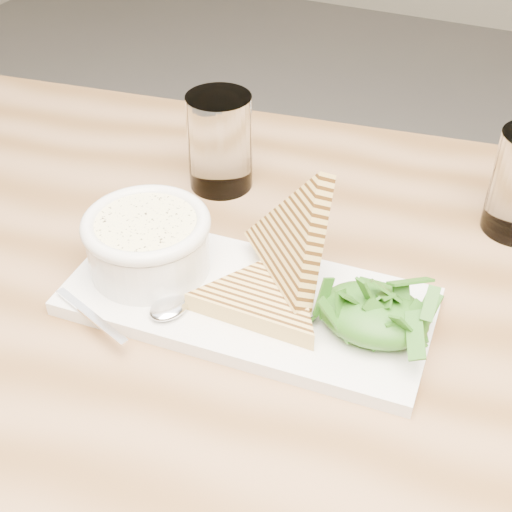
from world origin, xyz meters
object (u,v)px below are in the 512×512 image
at_px(table_top, 230,318).
at_px(platter, 248,301).
at_px(soup_bowl, 149,249).
at_px(glass_near, 220,142).

bearing_deg(table_top, platter, 9.40).
height_order(platter, soup_bowl, soup_bowl).
bearing_deg(glass_near, platter, -56.82).
xyz_separation_m(platter, soup_bowl, (-0.11, -0.00, 0.03)).
bearing_deg(platter, soup_bowl, -179.39).
xyz_separation_m(platter, glass_near, (-0.12, 0.19, 0.05)).
distance_m(platter, soup_bowl, 0.11).
bearing_deg(table_top, soup_bowl, 178.84).
xyz_separation_m(soup_bowl, glass_near, (-0.02, 0.19, 0.02)).
relative_size(soup_bowl, glass_near, 1.04).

